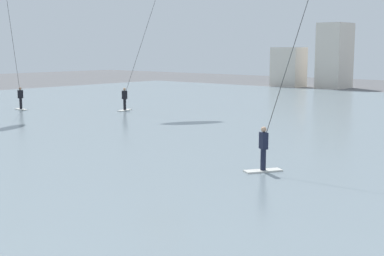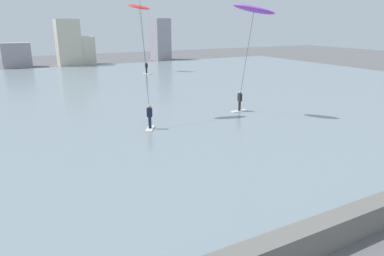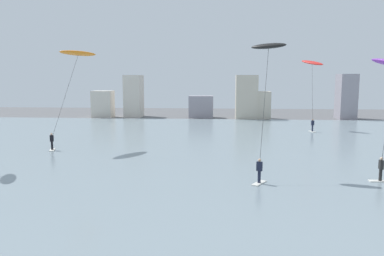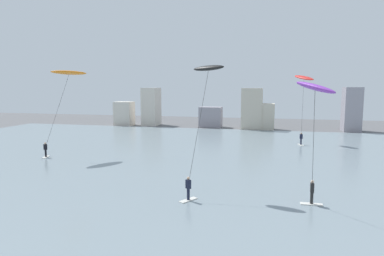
% 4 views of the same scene
% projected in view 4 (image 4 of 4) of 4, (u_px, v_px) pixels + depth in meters
% --- Properties ---
extents(water_bay, '(84.00, 52.00, 0.10)m').
position_uv_depth(water_bay, '(204.00, 161.00, 35.05)').
color(water_bay, gray).
rests_on(water_bay, ground).
extents(far_shore_buildings, '(45.33, 5.40, 7.63)m').
position_uv_depth(far_shore_buildings, '(227.00, 111.00, 62.60)').
color(far_shore_buildings, beige).
rests_on(far_shore_buildings, ground).
extents(kitesurfer_purple, '(2.65, 3.22, 8.19)m').
position_uv_depth(kitesurfer_purple, '(315.00, 100.00, 19.76)').
color(kitesurfer_purple, silver).
rests_on(kitesurfer_purple, water_bay).
extents(kitesurfer_red, '(2.98, 5.08, 9.42)m').
position_uv_depth(kitesurfer_red, '(304.00, 83.00, 45.44)').
color(kitesurfer_red, silver).
rests_on(kitesurfer_red, water_bay).
extents(kitesurfer_black, '(2.60, 4.52, 9.34)m').
position_uv_depth(kitesurfer_black, '(206.00, 86.00, 24.11)').
color(kitesurfer_black, silver).
rests_on(kitesurfer_black, water_bay).
extents(kitesurfer_orange, '(4.41, 4.23, 9.49)m').
position_uv_depth(kitesurfer_orange, '(68.00, 78.00, 36.26)').
color(kitesurfer_orange, silver).
rests_on(kitesurfer_orange, water_bay).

